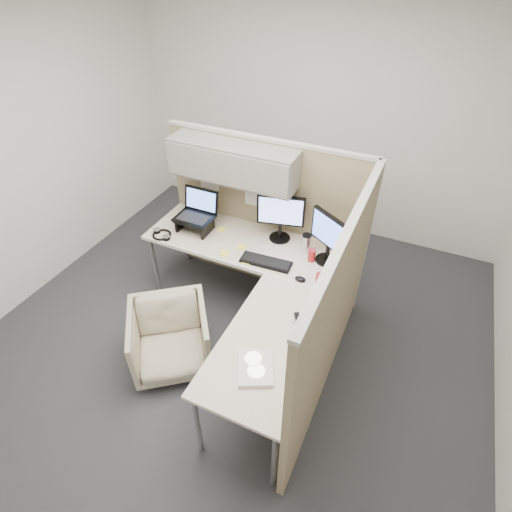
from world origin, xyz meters
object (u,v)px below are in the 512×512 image
at_px(desk, 253,280).
at_px(keyboard, 266,262).
at_px(office_chair, 170,336).
at_px(monitor_left, 281,214).

xyz_separation_m(desk, keyboard, (0.03, 0.21, 0.05)).
relative_size(office_chair, keyboard, 1.44).
xyz_separation_m(desk, monitor_left, (0.01, 0.60, 0.32)).
xyz_separation_m(desk, office_chair, (-0.51, -0.58, -0.36)).
relative_size(desk, monitor_left, 4.29).
xyz_separation_m(office_chair, keyboard, (0.54, 0.79, 0.41)).
bearing_deg(office_chair, keyboard, 19.03).
distance_m(office_chair, keyboard, 1.04).
bearing_deg(keyboard, office_chair, -127.82).
bearing_deg(keyboard, desk, -102.97).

